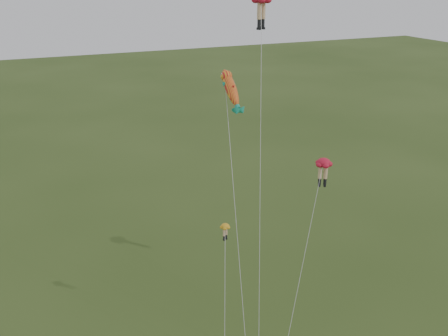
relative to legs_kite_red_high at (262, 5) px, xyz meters
name	(u,v)px	position (x,y,z in m)	size (l,w,h in m)	color
legs_kite_red_high	(262,5)	(0.00, 0.00, 0.00)	(6.52, 12.50, 24.98)	red
legs_kite_red_mid	(323,167)	(3.44, -4.97, -12.39)	(7.31, 6.94, 12.40)	red
legs_kite_yellow	(225,240)	(-6.45, -7.72, -15.44)	(2.58, 5.08, 9.69)	gold
fish_kite	(231,89)	(-4.32, -3.82, -5.53)	(2.88, 9.82, 20.09)	orange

